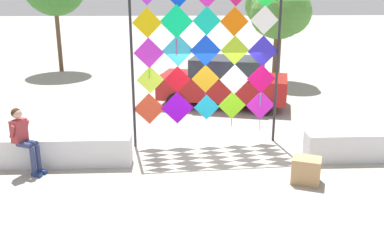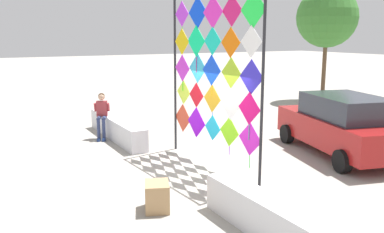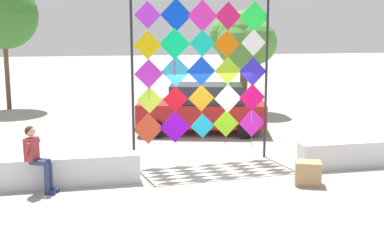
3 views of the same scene
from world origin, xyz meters
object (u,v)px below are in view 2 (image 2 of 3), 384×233
kite_display_rack (213,68)px  tree_broadleaf (328,18)px  cardboard_box_large (157,196)px  seated_vendor (102,112)px  parked_car (343,125)px

kite_display_rack → tree_broadleaf: (-6.76, 11.13, 1.68)m
tree_broadleaf → kite_display_rack: bearing=-58.7°
cardboard_box_large → seated_vendor: bearing=172.9°
cardboard_box_large → kite_display_rack: bearing=128.5°
seated_vendor → cardboard_box_large: 6.39m
cardboard_box_large → tree_broadleaf: tree_broadleaf is taller
seated_vendor → cardboard_box_large: size_ratio=2.55×
kite_display_rack → tree_broadleaf: size_ratio=0.77×
tree_broadleaf → parked_car: bearing=-43.1°
cardboard_box_large → tree_broadleaf: 16.74m
kite_display_rack → seated_vendor: size_ratio=2.96×
kite_display_rack → tree_broadleaf: bearing=121.3°
seated_vendor → parked_car: size_ratio=0.32×
seated_vendor → tree_broadleaf: tree_broadleaf is taller
parked_car → tree_broadleaf: size_ratio=0.82×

